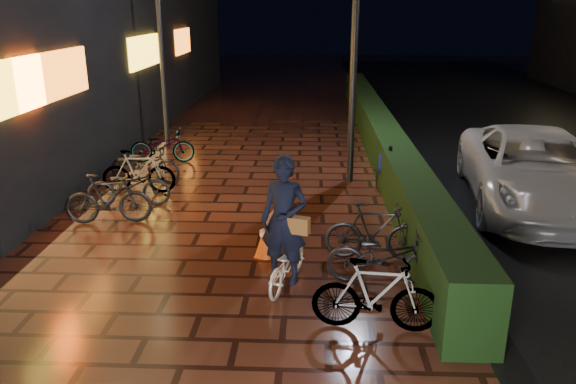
{
  "coord_description": "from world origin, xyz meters",
  "views": [
    {
      "loc": [
        1.44,
        -7.53,
        3.86
      ],
      "look_at": [
        1.08,
        0.76,
        1.1
      ],
      "focal_mm": 35.0,
      "sensor_mm": 36.0,
      "label": 1
    }
  ],
  "objects_px": {
    "traffic_barrier": "(277,224)",
    "cart_assembly": "(392,165)",
    "van": "(535,170)",
    "cyclist": "(285,240)"
  },
  "relations": [
    {
      "from": "cyclist",
      "to": "cart_assembly",
      "type": "relative_size",
      "value": 1.74
    },
    {
      "from": "cart_assembly",
      "to": "van",
      "type": "bearing_deg",
      "value": -17.85
    },
    {
      "from": "van",
      "to": "traffic_barrier",
      "type": "height_order",
      "value": "van"
    },
    {
      "from": "van",
      "to": "cart_assembly",
      "type": "xyz_separation_m",
      "value": [
        -2.72,
        0.87,
        -0.18
      ]
    },
    {
      "from": "traffic_barrier",
      "to": "cart_assembly",
      "type": "bearing_deg",
      "value": 51.51
    },
    {
      "from": "van",
      "to": "traffic_barrier",
      "type": "distance_m",
      "value": 5.44
    },
    {
      "from": "van",
      "to": "cyclist",
      "type": "relative_size",
      "value": 2.75
    },
    {
      "from": "traffic_barrier",
      "to": "cart_assembly",
      "type": "distance_m",
      "value": 3.72
    },
    {
      "from": "van",
      "to": "traffic_barrier",
      "type": "relative_size",
      "value": 3.49
    },
    {
      "from": "van",
      "to": "traffic_barrier",
      "type": "xyz_separation_m",
      "value": [
        -5.02,
        -2.03,
        -0.44
      ]
    }
  ]
}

